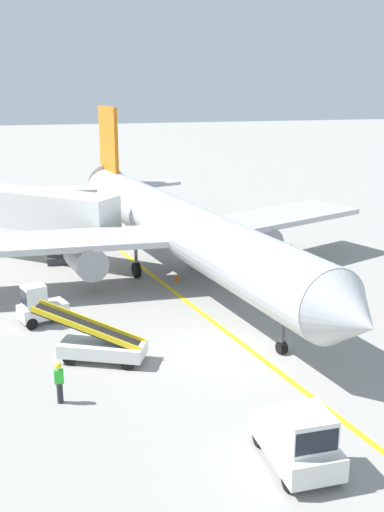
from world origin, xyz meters
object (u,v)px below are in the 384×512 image
at_px(safety_cone_nose_left, 177,277).
at_px(safety_cone_wingtip_left, 291,246).
at_px(ground_crew_marshaller, 59,381).
at_px(airliner, 177,226).
at_px(baggage_tug_near_wing, 40,306).
at_px(pushback_tug, 299,439).
at_px(jet_bridge, 21,208).
at_px(belt_loader_forward_hold, 100,345).

xyz_separation_m(safety_cone_nose_left, safety_cone_wingtip_left, (9.86, 5.33, 0.00)).
bearing_deg(ground_crew_marshaller, airliner, 61.09).
bearing_deg(baggage_tug_near_wing, safety_cone_wingtip_left, 29.77).
xyz_separation_m(airliner, baggage_tug_near_wing, (-8.43, -5.42, -2.49)).
distance_m(pushback_tug, ground_crew_marshaller, 9.54).
relative_size(jet_bridge, pushback_tug, 3.13).
distance_m(baggage_tug_near_wing, safety_cone_nose_left, 9.79).
bearing_deg(jet_bridge, ground_crew_marshaller, -85.41).
height_order(baggage_tug_near_wing, safety_cone_nose_left, baggage_tug_near_wing).
bearing_deg(baggage_tug_near_wing, ground_crew_marshaller, -85.38).
relative_size(belt_loader_forward_hold, safety_cone_wingtip_left, 11.56).
bearing_deg(jet_bridge, belt_loader_forward_hold, -78.67).
bearing_deg(safety_cone_wingtip_left, belt_loader_forward_hold, -134.96).
distance_m(ground_crew_marshaller, safety_cone_nose_left, 15.68).
height_order(airliner, safety_cone_nose_left, airliner).
relative_size(belt_loader_forward_hold, ground_crew_marshaller, 2.99).
bearing_deg(safety_cone_nose_left, jet_bridge, 140.59).
xyz_separation_m(pushback_tug, safety_cone_wingtip_left, (10.11, 25.03, -0.77)).
xyz_separation_m(jet_bridge, safety_cone_wingtip_left, (19.23, -2.36, -3.32)).
relative_size(baggage_tug_near_wing, belt_loader_forward_hold, 0.53).
bearing_deg(safety_cone_nose_left, pushback_tug, -90.72).
distance_m(baggage_tug_near_wing, safety_cone_wingtip_left, 20.98).
xyz_separation_m(airliner, ground_crew_marshaller, (-7.74, -14.01, -2.51)).
distance_m(airliner, jet_bridge, 11.98).
bearing_deg(safety_cone_nose_left, baggage_tug_near_wing, -148.64).
xyz_separation_m(jet_bridge, belt_loader_forward_hold, (3.61, -18.01, -2.77)).
bearing_deg(jet_bridge, airliner, -37.90).
bearing_deg(safety_cone_wingtip_left, airliner, -152.93).
distance_m(pushback_tug, baggage_tug_near_wing, 16.70).
bearing_deg(pushback_tug, ground_crew_marshaller, 140.86).
bearing_deg(safety_cone_wingtip_left, baggage_tug_near_wing, -150.23).
height_order(jet_bridge, baggage_tug_near_wing, jet_bridge).
relative_size(jet_bridge, belt_loader_forward_hold, 2.25).
height_order(pushback_tug, safety_cone_nose_left, pushback_tug).
distance_m(jet_bridge, safety_cone_wingtip_left, 19.65).
relative_size(ground_crew_marshaller, safety_cone_wingtip_left, 3.86).
xyz_separation_m(airliner, belt_loader_forward_hold, (-5.85, -10.65, -2.64)).
bearing_deg(jet_bridge, baggage_tug_near_wing, -85.42).
bearing_deg(ground_crew_marshaller, safety_cone_nose_left, 60.78).
bearing_deg(jet_bridge, safety_cone_wingtip_left, -7.01).
xyz_separation_m(belt_loader_forward_hold, ground_crew_marshaller, (-1.89, -3.36, 0.13)).
distance_m(pushback_tug, safety_cone_nose_left, 19.71).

